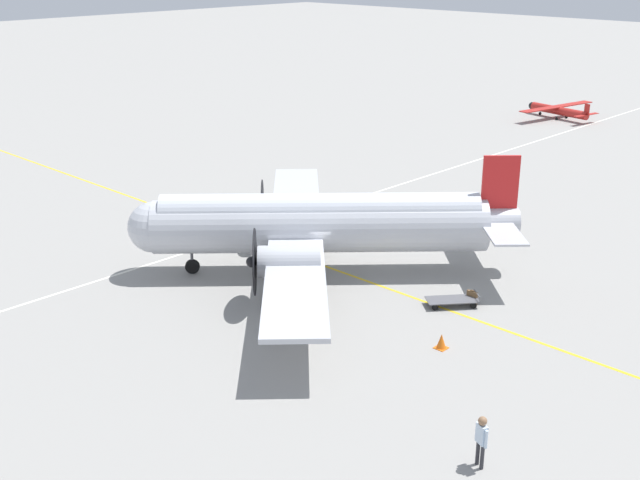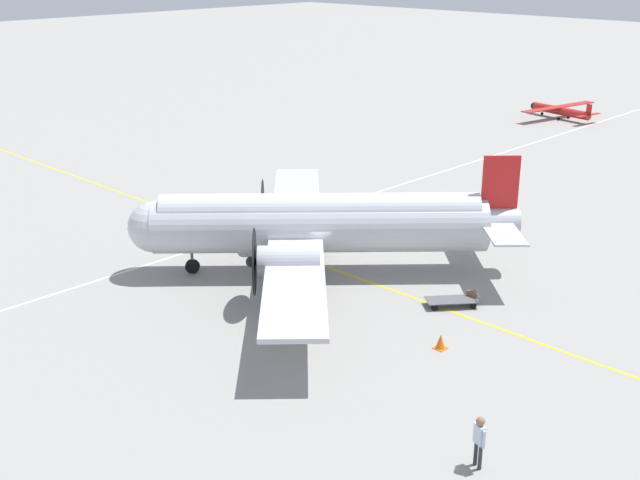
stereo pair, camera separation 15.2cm
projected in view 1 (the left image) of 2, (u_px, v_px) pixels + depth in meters
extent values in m
plane|color=gray|center=(320.00, 272.00, 38.82)|extent=(300.00, 300.00, 0.00)
cube|color=gold|center=(330.00, 268.00, 39.31)|extent=(120.00, 0.16, 0.01)
cube|color=silver|center=(229.00, 239.00, 43.27)|extent=(0.16, 120.00, 0.01)
cylinder|color=silver|center=(320.00, 226.00, 38.01)|extent=(12.89, 13.00, 2.54)
cylinder|color=silver|center=(320.00, 212.00, 37.77)|extent=(11.81, 11.91, 1.78)
sphere|color=silver|center=(153.00, 227.00, 37.83)|extent=(2.41, 2.41, 2.41)
cylinder|color=silver|center=(485.00, 222.00, 38.15)|extent=(3.16, 3.17, 1.40)
cube|color=red|center=(500.00, 186.00, 37.56)|extent=(1.32, 1.33, 2.92)
cube|color=silver|center=(493.00, 219.00, 38.12)|extent=(6.23, 6.18, 0.10)
cube|color=silver|center=(296.00, 232.00, 38.09)|extent=(17.84, 17.68, 0.20)
cylinder|color=silver|center=(289.00, 262.00, 34.47)|extent=(2.89, 2.90, 1.40)
cylinder|color=black|center=(255.00, 262.00, 34.43)|extent=(2.12, 2.09, 2.94)
sphere|color=black|center=(252.00, 262.00, 34.43)|extent=(0.49, 0.49, 0.49)
cylinder|color=silver|center=(291.00, 207.00, 41.70)|extent=(2.89, 2.90, 1.40)
cylinder|color=black|center=(262.00, 208.00, 41.66)|extent=(2.12, 2.09, 2.94)
sphere|color=black|center=(260.00, 208.00, 41.66)|extent=(0.49, 0.49, 0.49)
cylinder|color=#4C4C51|center=(296.00, 284.00, 34.83)|extent=(0.18, 0.18, 0.96)
cylinder|color=black|center=(296.00, 294.00, 34.99)|extent=(0.99, 0.99, 1.10)
cylinder|color=#4C4C51|center=(296.00, 226.00, 42.06)|extent=(0.18, 0.18, 0.96)
cylinder|color=black|center=(296.00, 235.00, 42.22)|extent=(0.99, 0.99, 1.10)
cylinder|color=#4C4C51|center=(192.00, 258.00, 38.41)|extent=(0.14, 0.14, 0.88)
cylinder|color=black|center=(192.00, 266.00, 38.56)|extent=(0.62, 0.62, 0.70)
cylinder|color=#2D2D33|center=(478.00, 452.00, 24.19)|extent=(0.12, 0.12, 0.83)
cylinder|color=#2D2D33|center=(482.00, 457.00, 23.98)|extent=(0.12, 0.12, 0.83)
cube|color=silver|center=(482.00, 434.00, 23.84)|extent=(0.44, 0.34, 0.62)
sphere|color=#8C6647|center=(483.00, 421.00, 23.68)|extent=(0.28, 0.28, 0.28)
cylinder|color=silver|center=(477.00, 431.00, 24.06)|extent=(0.10, 0.10, 0.59)
cylinder|color=silver|center=(486.00, 439.00, 23.63)|extent=(0.10, 0.10, 0.59)
cube|color=navy|center=(485.00, 431.00, 23.85)|extent=(0.05, 0.03, 0.40)
cube|color=brown|center=(472.00, 297.00, 35.34)|extent=(0.51, 0.12, 0.56)
cube|color=#4A3520|center=(472.00, 291.00, 35.23)|extent=(0.18, 0.09, 0.02)
cube|color=#56565B|center=(452.00, 300.00, 35.04)|extent=(2.17, 2.34, 0.04)
cube|color=#56565B|center=(477.00, 293.00, 35.07)|extent=(0.75, 0.63, 0.04)
cylinder|color=#56565B|center=(480.00, 300.00, 34.70)|extent=(0.04, 0.04, 0.22)
cylinder|color=#56565B|center=(474.00, 292.00, 35.52)|extent=(0.04, 0.04, 0.22)
cylinder|color=black|center=(435.00, 307.00, 34.65)|extent=(0.22, 0.25, 0.28)
cylinder|color=black|center=(431.00, 300.00, 35.35)|extent=(0.22, 0.25, 0.28)
cylinder|color=black|center=(474.00, 306.00, 34.83)|extent=(0.22, 0.25, 0.28)
cylinder|color=black|center=(469.00, 298.00, 35.54)|extent=(0.22, 0.25, 0.28)
cylinder|color=#B2231E|center=(559.00, 111.00, 73.76)|extent=(6.15, 1.90, 0.75)
sphere|color=black|center=(532.00, 106.00, 76.21)|extent=(0.67, 0.67, 0.67)
cube|color=#B2231E|center=(557.00, 107.00, 73.90)|extent=(2.68, 9.19, 0.08)
cube|color=#B2231E|center=(587.00, 109.00, 71.25)|extent=(0.55, 0.16, 0.97)
cube|color=#B2231E|center=(586.00, 115.00, 71.42)|extent=(1.04, 3.03, 0.04)
cylinder|color=black|center=(540.00, 113.00, 75.63)|extent=(0.29, 0.13, 0.28)
cylinder|color=#4C4C51|center=(540.00, 112.00, 75.59)|extent=(0.06, 0.06, 0.21)
cylinder|color=black|center=(557.00, 119.00, 73.33)|extent=(0.29, 0.13, 0.28)
cylinder|color=#4C4C51|center=(557.00, 117.00, 73.29)|extent=(0.06, 0.06, 0.21)
cylinder|color=black|center=(566.00, 117.00, 74.06)|extent=(0.29, 0.13, 0.28)
cylinder|color=#4C4C51|center=(566.00, 116.00, 74.03)|extent=(0.06, 0.06, 0.21)
cube|color=orange|center=(441.00, 348.00, 31.40)|extent=(0.47, 0.47, 0.03)
cone|color=orange|center=(441.00, 341.00, 31.30)|extent=(0.40, 0.40, 0.62)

